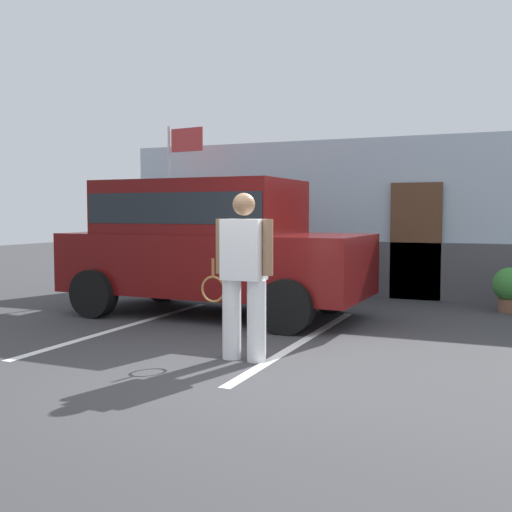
{
  "coord_description": "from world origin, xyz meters",
  "views": [
    {
      "loc": [
        2.4,
        -5.57,
        1.57
      ],
      "look_at": [
        -0.46,
        1.2,
        1.05
      ],
      "focal_mm": 43.38,
      "sensor_mm": 36.0,
      "label": 1
    }
  ],
  "objects_px": {
    "tennis_player_man": "(244,274)",
    "flag_pole": "(177,178)",
    "parked_suv": "(209,240)",
    "potted_plant_by_porch": "(510,287)"
  },
  "relations": [
    {
      "from": "parked_suv",
      "to": "potted_plant_by_porch",
      "type": "height_order",
      "value": "parked_suv"
    },
    {
      "from": "potted_plant_by_porch",
      "to": "flag_pole",
      "type": "relative_size",
      "value": 0.22
    },
    {
      "from": "potted_plant_by_porch",
      "to": "flag_pole",
      "type": "bearing_deg",
      "value": 178.76
    },
    {
      "from": "tennis_player_man",
      "to": "flag_pole",
      "type": "xyz_separation_m",
      "value": [
        -3.49,
        4.64,
        1.32
      ]
    },
    {
      "from": "parked_suv",
      "to": "potted_plant_by_porch",
      "type": "bearing_deg",
      "value": 26.71
    },
    {
      "from": "parked_suv",
      "to": "flag_pole",
      "type": "height_order",
      "value": "flag_pole"
    },
    {
      "from": "parked_suv",
      "to": "tennis_player_man",
      "type": "bearing_deg",
      "value": -54.48
    },
    {
      "from": "parked_suv",
      "to": "potted_plant_by_porch",
      "type": "relative_size",
      "value": 6.55
    },
    {
      "from": "parked_suv",
      "to": "potted_plant_by_porch",
      "type": "distance_m",
      "value": 4.78
    },
    {
      "from": "parked_suv",
      "to": "flag_pole",
      "type": "xyz_separation_m",
      "value": [
        -1.8,
        2.16,
        1.09
      ]
    }
  ]
}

